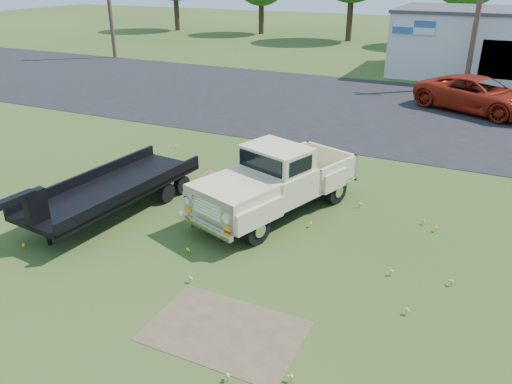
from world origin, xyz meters
TOP-DOWN VIEW (x-y plane):
  - ground at (0.00, 0.00)m, footprint 140.00×140.00m
  - asphalt_lot at (0.00, 15.00)m, footprint 90.00×14.00m
  - dirt_patch_a at (1.50, -3.00)m, footprint 3.00×2.00m
  - dirt_patch_b at (-2.00, 3.50)m, footprint 2.20×1.60m
  - commercial_building at (6.00, 26.99)m, footprint 14.20×8.20m
  - utility_pole_mid at (4.00, 22.00)m, footprint 1.60×0.30m
  - vintage_pickup_truck at (0.34, 2.24)m, footprint 3.85×5.95m
  - flatbed_trailer at (-3.93, 0.29)m, footprint 2.63×6.19m
  - red_pickup at (4.89, 16.64)m, footprint 6.62×5.04m

SIDE VIEW (x-z plane):
  - ground at x=0.00m, z-range 0.00..0.00m
  - asphalt_lot at x=0.00m, z-range -0.01..0.01m
  - dirt_patch_a at x=1.50m, z-range -0.01..0.01m
  - dirt_patch_b at x=-2.00m, z-range -0.01..0.01m
  - flatbed_trailer at x=-3.93m, z-range 0.00..1.64m
  - red_pickup at x=4.89m, z-range 0.00..1.67m
  - vintage_pickup_truck at x=0.34m, z-range 0.00..2.01m
  - commercial_building at x=6.00m, z-range 0.03..4.18m
  - utility_pole_mid at x=4.00m, z-range 0.10..9.10m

